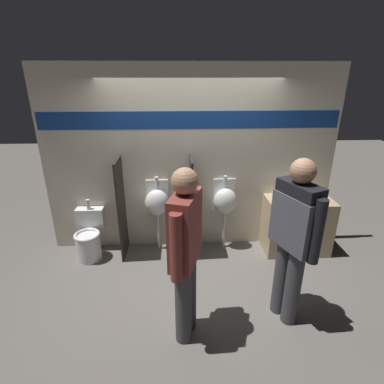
{
  "coord_description": "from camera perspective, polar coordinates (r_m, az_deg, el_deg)",
  "views": [
    {
      "loc": [
        -0.18,
        -3.6,
        2.58
      ],
      "look_at": [
        0.0,
        0.17,
        1.05
      ],
      "focal_mm": 28.0,
      "sensor_mm": 36.0,
      "label": 1
    }
  ],
  "objects": [
    {
      "name": "person_in_vest",
      "position": [
        3.21,
        18.89,
        -7.3
      ],
      "size": [
        0.4,
        0.6,
        1.84
      ],
      "rotation": [
        0.0,
        0.0,
        1.97
      ],
      "color": "#3D3D42",
      "rests_on": "ground_plane"
    },
    {
      "name": "divider_mid",
      "position": [
        4.34,
        -0.06,
        -3.01
      ],
      "size": [
        0.03,
        0.48,
        1.48
      ],
      "color": "#28231E",
      "rests_on": "ground_plane"
    },
    {
      "name": "toilet",
      "position": [
        4.69,
        -19.02,
        -8.28
      ],
      "size": [
        0.4,
        0.53,
        0.84
      ],
      "color": "silver",
      "rests_on": "ground_plane"
    },
    {
      "name": "display_wall",
      "position": [
        4.38,
        -0.28,
        5.88
      ],
      "size": [
        4.23,
        0.07,
        2.7
      ],
      "color": "beige",
      "rests_on": "ground_plane"
    },
    {
      "name": "person_with_lanyard",
      "position": [
        2.87,
        -1.26,
        -11.16
      ],
      "size": [
        0.34,
        0.61,
        1.83
      ],
      "rotation": [
        0.0,
        0.0,
        1.25
      ],
      "color": "#3D3D42",
      "rests_on": "ground_plane"
    },
    {
      "name": "sink_basin",
      "position": [
        4.64,
        19.22,
        -0.55
      ],
      "size": [
        0.43,
        0.43,
        0.24
      ],
      "color": "silver",
      "rests_on": "sink_counter"
    },
    {
      "name": "cell_phone",
      "position": [
        4.44,
        17.03,
        -1.94
      ],
      "size": [
        0.07,
        0.14,
        0.01
      ],
      "color": "#B7B7BC",
      "rests_on": "sink_counter"
    },
    {
      "name": "divider_near_counter",
      "position": [
        4.42,
        -13.27,
        -3.2
      ],
      "size": [
        0.03,
        0.48,
        1.48
      ],
      "color": "#28231E",
      "rests_on": "ground_plane"
    },
    {
      "name": "urinal_near_counter",
      "position": [
        4.44,
        -6.65,
        -2.0
      ],
      "size": [
        0.35,
        0.25,
        1.15
      ],
      "color": "silver",
      "rests_on": "ground_plane"
    },
    {
      "name": "ground_plane",
      "position": [
        4.43,
        0.11,
        -13.53
      ],
      "size": [
        16.0,
        16.0,
        0.0
      ],
      "primitive_type": "plane",
      "color": "#5B5651"
    },
    {
      "name": "urinal_far",
      "position": [
        4.49,
        6.31,
        -1.75
      ],
      "size": [
        0.35,
        0.25,
        1.15
      ],
      "color": "silver",
      "rests_on": "ground_plane"
    },
    {
      "name": "sink_counter",
      "position": [
        4.8,
        19.3,
        -5.99
      ],
      "size": [
        0.95,
        0.52,
        0.84
      ],
      "color": "tan",
      "rests_on": "ground_plane"
    }
  ]
}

